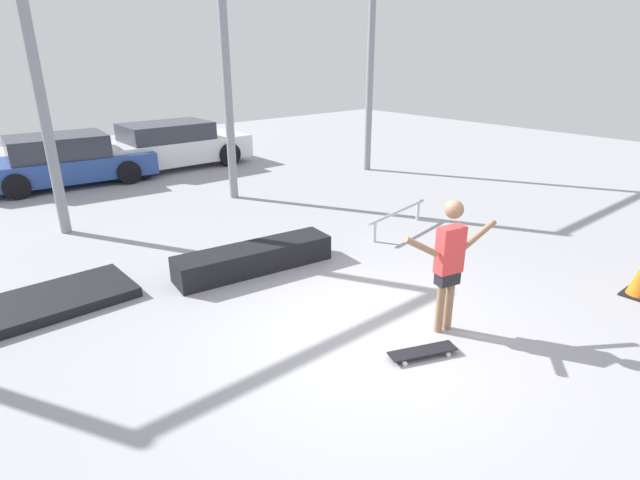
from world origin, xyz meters
TOP-DOWN VIEW (x-y plane):
  - ground_plane at (0.00, 0.00)m, footprint 36.00×36.00m
  - skateboarder at (0.71, -0.48)m, footprint 1.38×0.40m
  - skateboard at (0.04, -0.69)m, footprint 0.85×0.51m
  - grind_box at (-0.08, 2.66)m, footprint 2.66×0.95m
  - manual_pad at (-3.36, 3.48)m, footprint 2.99×1.19m
  - grind_rail at (3.13, 2.41)m, footprint 1.98×0.41m
  - canopy_support_right at (4.22, 6.58)m, footprint 4.80×0.20m
  - parked_car_blue at (-0.78, 10.54)m, footprint 4.38×2.29m
  - parked_car_white at (2.25, 10.60)m, footprint 4.50×2.00m

SIDE VIEW (x-z plane):
  - ground_plane at x=0.00m, z-range 0.00..0.00m
  - skateboard at x=0.04m, z-range 0.03..0.10m
  - manual_pad at x=-3.36m, z-range 0.00..0.15m
  - grind_box at x=-0.08m, z-range 0.00..0.41m
  - grind_rail at x=3.13m, z-range 0.11..0.53m
  - parked_car_blue at x=-0.78m, z-range -0.02..1.28m
  - parked_car_white at x=2.25m, z-range -0.01..1.34m
  - skateboarder at x=0.71m, z-range 0.13..1.87m
  - canopy_support_right at x=4.22m, z-range 0.56..6.05m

